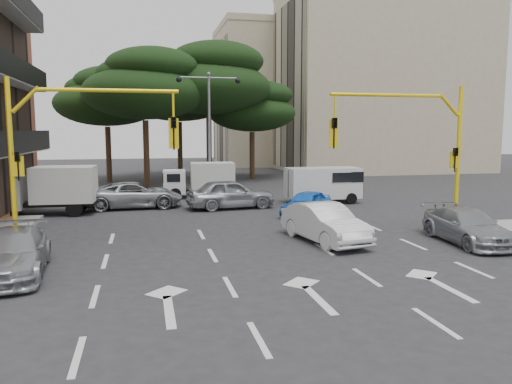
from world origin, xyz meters
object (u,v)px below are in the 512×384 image
Objects in this scene: street_lamp_center at (209,111)px; car_white_hatch at (324,223)px; signal_mast_right at (420,138)px; signal_mast_left at (66,140)px; car_silver_parked at (467,226)px; box_truck_a at (46,191)px; car_silver_cross_b at (231,194)px; box_truck_b at (200,180)px; car_blue_compact at (306,203)px; car_silver_wagon at (12,253)px; car_silver_cross_a at (135,195)px; van_white at (323,185)px.

street_lamp_center reaches higher than car_white_hatch.
signal_mast_left is (-13.61, 0.00, 0.00)m from signal_mast_right.
box_truck_a is at bearing 151.85° from car_silver_parked.
street_lamp_center is 1.58× the size of box_truck_a.
box_truck_b is (-1.15, 4.77, 0.30)m from car_silver_cross_b.
car_blue_compact is 0.73× the size of box_truck_a.
car_silver_wagon is 15.62m from car_silver_parked.
car_silver_wagon is at bearing 158.94° from box_truck_b.
signal_mast_left is 14.35m from box_truck_b.
street_lamp_center reaches higher than car_silver_cross_a.
car_silver_cross_a is at bearing 114.04° from car_white_hatch.
signal_mast_right is at bearing 6.83° from car_silver_wagon.
car_blue_compact is 4.53m from van_white.
car_blue_compact is at bearing 122.27° from car_silver_parked.
car_silver_wagon is 1.08× the size of van_white.
street_lamp_center is at bearing 60.09° from car_silver_wagon.
car_blue_compact is (3.65, -9.04, -4.81)m from street_lamp_center.
car_silver_cross_a reaches higher than car_silver_wagon.
car_silver_cross_b is (8.34, 11.01, 0.14)m from car_silver_wagon.
signal_mast_right is 5.46m from car_white_hatch.
car_blue_compact is at bearing -146.69° from box_truck_b.
car_silver_cross_b is (-3.31, 3.00, 0.19)m from car_blue_compact.
street_lamp_center reaches higher than signal_mast_right.
signal_mast_left is 1.32× the size of car_silver_wagon.
box_truck_a is (-15.80, 8.01, -2.67)m from signal_mast_right.
car_silver_cross_a is 16.84m from car_silver_parked.
box_truck_b is at bearing -122.71° from street_lamp_center.
box_truck_a is (-1.00, 11.05, 0.55)m from car_silver_wagon.
signal_mast_right is at bearing -0.05° from car_white_hatch.
signal_mast_left reaches higher than van_white.
box_truck_b is at bearing 92.35° from car_white_hatch.
signal_mast_right is 1.34× the size of box_truck_b.
car_silver_parked is (0.80, -2.20, -3.24)m from signal_mast_right.
car_silver_cross_a is (-7.13, 10.14, -0.02)m from car_white_hatch.
car_silver_wagon is 12.76m from car_silver_cross_a.
box_truck_a reaches higher than car_silver_parked.
signal_mast_left reaches higher than car_silver_parked.
street_lamp_center reaches higher than signal_mast_left.
car_blue_compact is 4.47m from car_silver_cross_b.
signal_mast_left is 15.65m from street_lamp_center.
car_white_hatch is at bearing -173.47° from car_silver_cross_b.
car_silver_cross_a is at bearing -70.08° from box_truck_a.
box_truck_a is (-12.65, 3.04, 0.60)m from car_blue_compact.
car_silver_cross_a is 10.65m from van_white.
signal_mast_left is at bearing 164.64° from car_silver_cross_a.
signal_mast_left is 9.79m from car_white_hatch.
car_silver_cross_b is 1.12× the size of van_white.
signal_mast_right is 10.71m from car_silver_cross_b.
street_lamp_center reaches higher than van_white.
car_silver_cross_a is 5.22m from car_silver_cross_b.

